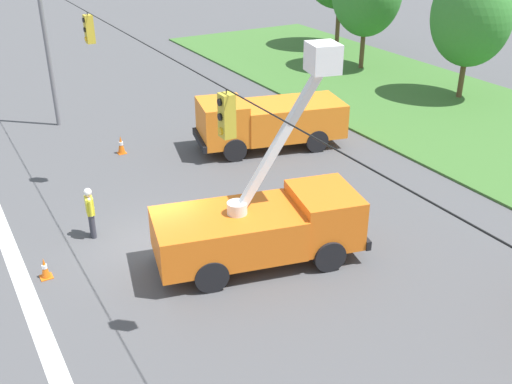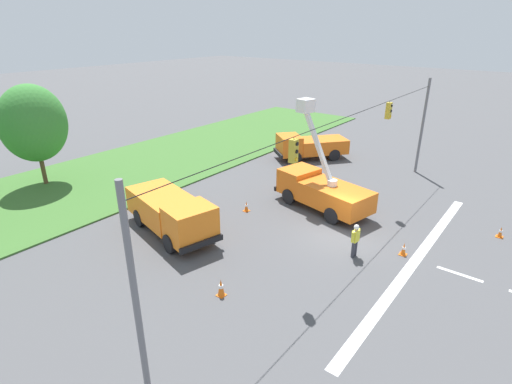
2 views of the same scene
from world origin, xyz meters
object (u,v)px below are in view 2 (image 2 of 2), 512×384
at_px(road_worker, 355,239).
at_px(traffic_cone_lane_edge_a, 246,206).
at_px(tree_centre, 33,124).
at_px(traffic_cone_foreground_right, 404,249).
at_px(traffic_cone_near_bucket, 500,232).
at_px(utility_truck_support_near, 171,212).
at_px(utility_truck_support_far, 310,146).
at_px(utility_truck_bucket_lift, 321,188).
at_px(traffic_cone_mid_left, 221,287).

bearing_deg(road_worker, traffic_cone_lane_edge_a, 83.99).
xyz_separation_m(tree_centre, traffic_cone_foreground_right, (6.29, -23.78, -4.15)).
bearing_deg(traffic_cone_lane_edge_a, traffic_cone_near_bucket, -65.55).
bearing_deg(traffic_cone_near_bucket, traffic_cone_foreground_right, 144.99).
distance_m(utility_truck_support_near, traffic_cone_near_bucket, 17.97).
relative_size(road_worker, traffic_cone_near_bucket, 2.84).
height_order(tree_centre, utility_truck_support_near, tree_centre).
height_order(utility_truck_support_far, traffic_cone_near_bucket, utility_truck_support_far).
bearing_deg(road_worker, utility_truck_bucket_lift, 45.98).
relative_size(utility_truck_bucket_lift, traffic_cone_foreground_right, 10.00).
xyz_separation_m(utility_truck_bucket_lift, traffic_cone_foreground_right, (-2.38, -6.09, -0.99)).
height_order(traffic_cone_foreground_right, traffic_cone_near_bucket, traffic_cone_foreground_right).
height_order(road_worker, traffic_cone_lane_edge_a, road_worker).
bearing_deg(traffic_cone_near_bucket, utility_truck_bucket_lift, 105.51).
relative_size(road_worker, traffic_cone_foreground_right, 2.63).
relative_size(tree_centre, utility_truck_support_far, 1.15).
distance_m(utility_truck_support_near, traffic_cone_mid_left, 6.54).
distance_m(utility_truck_bucket_lift, road_worker, 5.82).
relative_size(utility_truck_support_near, utility_truck_support_far, 1.11).
relative_size(utility_truck_support_far, traffic_cone_foreground_right, 9.21).
xyz_separation_m(utility_truck_support_near, traffic_cone_lane_edge_a, (4.64, -1.51, -0.94)).
xyz_separation_m(utility_truck_bucket_lift, traffic_cone_lane_edge_a, (-3.24, 3.38, -1.00)).
bearing_deg(road_worker, utility_truck_support_far, 38.81).
distance_m(tree_centre, traffic_cone_foreground_right, 24.95).
bearing_deg(traffic_cone_lane_edge_a, traffic_cone_foreground_right, -84.79).
bearing_deg(utility_truck_support_far, traffic_cone_lane_edge_a, -168.25).
xyz_separation_m(traffic_cone_mid_left, traffic_cone_lane_edge_a, (7.18, 4.45, -0.09)).
distance_m(utility_truck_bucket_lift, utility_truck_support_far, 10.17).
xyz_separation_m(tree_centre, road_worker, (4.64, -21.87, -3.48)).
bearing_deg(traffic_cone_mid_left, road_worker, -25.93).
xyz_separation_m(utility_truck_bucket_lift, utility_truck_support_near, (-7.88, 4.89, -0.06)).
relative_size(traffic_cone_foreground_right, traffic_cone_mid_left, 0.82).
relative_size(tree_centre, utility_truck_support_near, 1.04).
distance_m(utility_truck_bucket_lift, traffic_cone_lane_edge_a, 4.79).
relative_size(traffic_cone_foreground_right, traffic_cone_near_bucket, 1.08).
relative_size(tree_centre, traffic_cone_near_bucket, 11.44).
height_order(utility_truck_bucket_lift, traffic_cone_near_bucket, utility_truck_bucket_lift).
bearing_deg(utility_truck_support_far, utility_truck_support_near, -176.83).
bearing_deg(traffic_cone_lane_edge_a, utility_truck_bucket_lift, -46.18).
bearing_deg(traffic_cone_foreground_right, utility_truck_support_near, 116.62).
height_order(tree_centre, traffic_cone_near_bucket, tree_centre).
bearing_deg(utility_truck_support_far, traffic_cone_mid_left, -159.93).
height_order(road_worker, traffic_cone_near_bucket, road_worker).
distance_m(utility_truck_support_far, traffic_cone_lane_edge_a, 11.88).
bearing_deg(utility_truck_support_far, traffic_cone_foreground_right, -132.12).
xyz_separation_m(utility_truck_support_near, traffic_cone_near_bucket, (10.55, -14.52, -0.96)).
distance_m(utility_truck_support_far, traffic_cone_foreground_right, 16.03).
distance_m(utility_truck_support_near, road_worker, 9.86).
xyz_separation_m(road_worker, traffic_cone_lane_edge_a, (0.80, 7.56, -0.69)).
bearing_deg(road_worker, traffic_cone_mid_left, 154.07).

